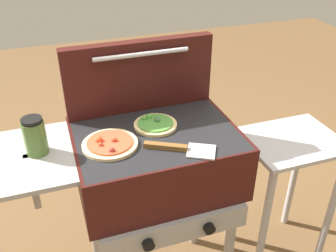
% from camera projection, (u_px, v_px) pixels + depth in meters
% --- Properties ---
extents(grill, '(0.96, 0.53, 0.90)m').
position_uv_depth(grill, '(153.00, 164.00, 1.52)').
color(grill, '#38110F').
rests_on(grill, ground_plane).
extents(grill_lid_open, '(0.63, 0.08, 0.30)m').
position_uv_depth(grill_lid_open, '(140.00, 76.00, 1.55)').
color(grill_lid_open, '#38110F').
rests_on(grill_lid_open, grill).
extents(pizza_veggie, '(0.17, 0.17, 0.03)m').
position_uv_depth(pizza_veggie, '(155.00, 124.00, 1.49)').
color(pizza_veggie, '#E0C17F').
rests_on(pizza_veggie, grill).
extents(pizza_pepperoni, '(0.21, 0.21, 0.04)m').
position_uv_depth(pizza_pepperoni, '(110.00, 144.00, 1.37)').
color(pizza_pepperoni, beige).
rests_on(pizza_pepperoni, grill).
extents(sauce_jar, '(0.08, 0.08, 0.14)m').
position_uv_depth(sauce_jar, '(35.00, 136.00, 1.30)').
color(sauce_jar, '#4C6B2D').
rests_on(sauce_jar, grill).
extents(spatula, '(0.26, 0.18, 0.02)m').
position_uv_depth(spatula, '(180.00, 148.00, 1.35)').
color(spatula, '#B7BABF').
rests_on(spatula, grill).
extents(prep_table, '(0.44, 0.36, 0.73)m').
position_uv_depth(prep_table, '(286.00, 174.00, 1.83)').
color(prep_table, '#B2B2B7').
rests_on(prep_table, ground_plane).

